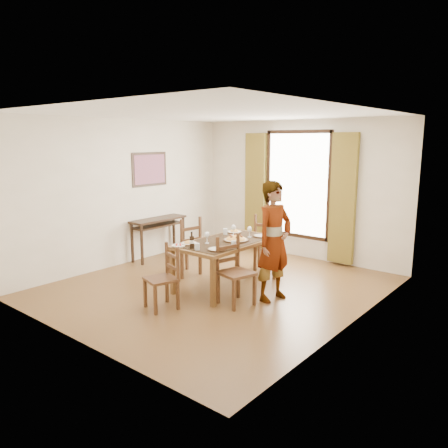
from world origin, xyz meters
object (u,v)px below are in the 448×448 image
Objects in this scene: dining_table at (227,245)px; pasta_platter at (236,238)px; console_table at (158,224)px; man at (274,241)px.

pasta_platter is (0.13, 0.07, 0.12)m from dining_table.
console_table is 3.06m from man.
console_table is at bearing 167.13° from dining_table.
console_table is at bearing 90.08° from man.
pasta_platter is (-0.76, 0.08, -0.07)m from man.
man reaches higher than console_table.
console_table is 3.00× the size of pasta_platter.
dining_table is 4.29× the size of pasta_platter.
console_table is 0.69× the size of man.
man is 0.76m from pasta_platter.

